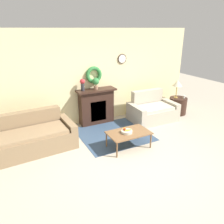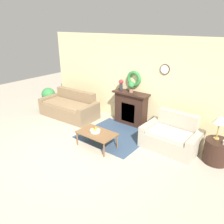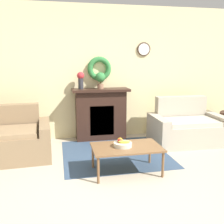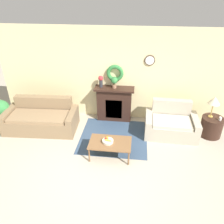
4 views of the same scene
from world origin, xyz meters
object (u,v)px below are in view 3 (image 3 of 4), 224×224
at_px(fireplace, 101,114).
at_px(fruit_bowl, 122,144).
at_px(vase_on_mantel_left, 81,79).
at_px(coffee_table, 127,149).
at_px(potted_plant_on_mantel, 100,79).
at_px(loveseat_right, 186,127).

distance_m(fireplace, fruit_bowl, 1.71).
bearing_deg(vase_on_mantel_left, fireplace, -0.81).
xyz_separation_m(coffee_table, fruit_bowl, (-0.06, 0.01, 0.08)).
xyz_separation_m(fruit_bowl, vase_on_mantel_left, (-0.43, 1.72, 0.81)).
xyz_separation_m(coffee_table, vase_on_mantel_left, (-0.49, 1.72, 0.88)).
height_order(vase_on_mantel_left, potted_plant_on_mantel, vase_on_mantel_left).
height_order(loveseat_right, vase_on_mantel_left, vase_on_mantel_left).
bearing_deg(coffee_table, potted_plant_on_mantel, 93.25).
bearing_deg(vase_on_mantel_left, coffee_table, -74.19).
bearing_deg(loveseat_right, potted_plant_on_mantel, 162.53).
relative_size(fireplace, loveseat_right, 0.81).
bearing_deg(coffee_table, vase_on_mantel_left, 105.81).
relative_size(vase_on_mantel_left, potted_plant_on_mantel, 1.03).
height_order(fireplace, vase_on_mantel_left, vase_on_mantel_left).
distance_m(loveseat_right, fruit_bowl, 1.96).
xyz_separation_m(fireplace, potted_plant_on_mantel, (-0.00, -0.01, 0.72)).
height_order(fireplace, loveseat_right, fireplace).
bearing_deg(coffee_table, loveseat_right, 36.57).
distance_m(fireplace, loveseat_right, 1.74).
bearing_deg(coffee_table, fruit_bowl, 175.19).
relative_size(fireplace, potted_plant_on_mantel, 3.50).
relative_size(loveseat_right, fruit_bowl, 5.36).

